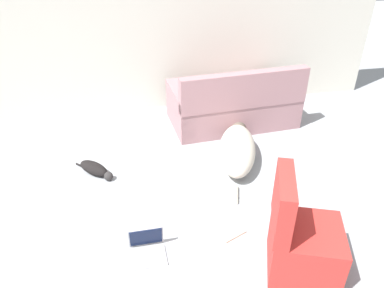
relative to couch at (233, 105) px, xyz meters
The scene contains 7 objects.
wall_back 1.87m from the couch, 151.99° to the left, with size 7.26×0.06×2.70m.
couch is the anchor object (origin of this frame).
dog 0.94m from the couch, 103.00° to the right, with size 0.71×1.44×0.34m.
cat 2.06m from the couch, 154.50° to the right, with size 0.45×0.45×0.14m.
laptop_open 2.55m from the couch, 122.90° to the right, with size 0.31×0.28×0.24m.
book_cream 2.16m from the couch, 106.53° to the right, with size 0.28×0.25×0.02m.
side_chair 2.53m from the couch, 94.14° to the right, with size 0.70×0.68×0.90m.
Camera 1 is at (-0.09, -1.66, 2.51)m, focal length 35.00 mm.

